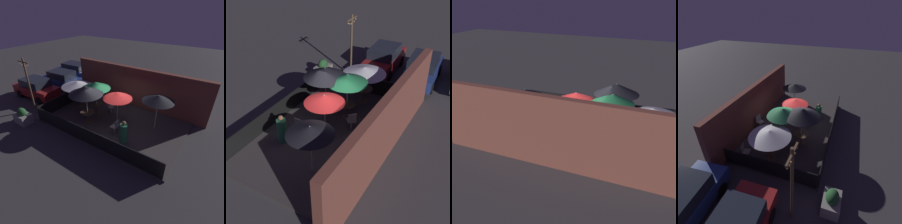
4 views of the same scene
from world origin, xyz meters
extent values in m
plane|color=#383538|center=(0.00, 0.00, 0.00)|extent=(60.00, 60.00, 0.00)
cube|color=#383333|center=(0.00, 0.00, 0.06)|extent=(8.75, 5.29, 0.12)
cube|color=brown|center=(0.00, 2.88, 1.50)|extent=(10.35, 0.36, 3.00)
cube|color=black|center=(0.00, -2.60, 0.59)|extent=(8.55, 0.05, 0.95)
cube|color=black|center=(-4.33, 0.00, 0.59)|extent=(0.05, 5.09, 0.95)
cylinder|color=#B2B2B7|center=(-1.45, -0.93, 1.36)|extent=(0.05, 0.05, 2.49)
cone|color=black|center=(-1.45, -0.93, 2.36)|extent=(2.12, 2.12, 0.50)
cylinder|color=#B2B2B7|center=(-3.33, 0.24, 1.12)|extent=(0.05, 0.05, 2.00)
cone|color=silver|center=(-3.33, 0.24, 1.95)|extent=(2.25, 2.25, 0.36)
cylinder|color=#B2B2B7|center=(-1.59, 0.20, 1.30)|extent=(0.05, 0.05, 2.36)
cone|color=#1E6B3D|center=(-1.59, 0.20, 2.26)|extent=(1.95, 1.95, 0.44)
cylinder|color=#B2B2B7|center=(2.47, 0.83, 1.24)|extent=(0.05, 0.05, 2.23)
cone|color=black|center=(2.47, 0.83, 2.17)|extent=(1.86, 1.86, 0.36)
cylinder|color=#B2B2B7|center=(0.21, 0.04, 1.19)|extent=(0.05, 0.05, 2.13)
cone|color=red|center=(0.21, 0.04, 2.07)|extent=(1.79, 1.79, 0.38)
cylinder|color=#4C3828|center=(-1.45, -0.93, 0.13)|extent=(0.50, 0.50, 0.02)
cylinder|color=#4C3828|center=(-1.45, -0.93, 0.46)|extent=(0.08, 0.08, 0.68)
cylinder|color=#4C3828|center=(-1.45, -0.93, 0.82)|extent=(0.90, 0.90, 0.04)
cylinder|color=#4C3828|center=(-3.33, 0.24, 0.13)|extent=(0.53, 0.53, 0.02)
cylinder|color=#4C3828|center=(-3.33, 0.24, 0.48)|extent=(0.08, 0.08, 0.73)
cylinder|color=#4C3828|center=(-3.33, 0.24, 0.87)|extent=(0.96, 0.96, 0.04)
cylinder|color=#4C3828|center=(-1.59, 0.20, 0.13)|extent=(0.45, 0.45, 0.02)
cylinder|color=#4C3828|center=(-1.59, 0.20, 0.47)|extent=(0.08, 0.08, 0.71)
cylinder|color=#4C3828|center=(-1.59, 0.20, 0.84)|extent=(0.83, 0.83, 0.04)
cube|color=gray|center=(0.66, -0.99, 0.34)|extent=(0.08, 0.08, 0.43)
cube|color=gray|center=(0.66, -0.99, 0.57)|extent=(0.41, 0.41, 0.04)
cube|color=gray|center=(0.84, -1.00, 0.81)|extent=(0.04, 0.40, 0.44)
cube|color=gray|center=(-3.70, 1.60, 0.35)|extent=(0.10, 0.10, 0.46)
cube|color=gray|center=(-3.70, 1.60, 0.60)|extent=(0.49, 0.49, 0.04)
cube|color=gray|center=(-3.75, 1.77, 0.84)|extent=(0.39, 0.14, 0.44)
cube|color=gray|center=(-0.80, 2.27, 0.34)|extent=(0.10, 0.10, 0.44)
cube|color=gray|center=(-0.80, 2.27, 0.58)|extent=(0.52, 0.52, 0.04)
cube|color=gray|center=(-0.74, 2.44, 0.82)|extent=(0.38, 0.17, 0.44)
cube|color=gray|center=(-0.81, 0.84, 0.35)|extent=(0.11, 0.11, 0.45)
cube|color=gray|center=(-0.81, 0.84, 0.59)|extent=(0.56, 0.56, 0.04)
cube|color=gray|center=(-0.67, 0.96, 0.83)|extent=(0.28, 0.33, 0.44)
cylinder|color=#236642|center=(1.51, -1.38, 0.69)|extent=(0.60, 0.60, 1.13)
sphere|color=brown|center=(1.51, -1.38, 1.37)|extent=(0.23, 0.23, 0.23)
cube|color=gray|center=(-4.97, -3.31, 0.34)|extent=(1.07, 0.75, 0.67)
ellipsoid|color=#235128|center=(-4.97, -3.31, 0.80)|extent=(0.69, 0.55, 0.62)
cylinder|color=brown|center=(-5.87, -1.85, 1.92)|extent=(0.12, 0.12, 3.83)
cube|color=brown|center=(-5.87, -1.85, 3.58)|extent=(1.10, 0.08, 0.08)
sphere|color=#F4B260|center=(-6.33, -1.85, 3.43)|extent=(0.07, 0.07, 0.07)
sphere|color=#F4B260|center=(-6.15, -1.85, 3.35)|extent=(0.07, 0.07, 0.07)
sphere|color=#F4B260|center=(-5.96, -1.85, 3.31)|extent=(0.07, 0.07, 0.07)
sphere|color=#F4B260|center=(-5.78, -1.85, 3.31)|extent=(0.07, 0.07, 0.07)
sphere|color=#F4B260|center=(-5.60, -1.85, 3.35)|extent=(0.07, 0.07, 0.07)
sphere|color=#F4B260|center=(-5.41, -1.85, 3.43)|extent=(0.07, 0.07, 0.07)
cube|color=maroon|center=(-7.56, -0.35, 0.67)|extent=(4.00, 1.88, 0.70)
cube|color=#1E232D|center=(-7.56, -0.35, 1.32)|extent=(2.23, 1.66, 0.60)
cylinder|color=black|center=(-6.38, 0.51, 0.32)|extent=(0.65, 0.21, 0.64)
cylinder|color=black|center=(-6.31, -1.10, 0.32)|extent=(0.65, 0.21, 0.64)
cylinder|color=black|center=(-8.82, 0.40, 0.32)|extent=(0.65, 0.21, 0.64)
cylinder|color=black|center=(-8.74, -1.21, 0.32)|extent=(0.65, 0.21, 0.64)
cube|color=navy|center=(-7.31, 2.25, 0.67)|extent=(4.13, 2.01, 0.70)
cube|color=#1E232D|center=(-7.31, 2.25, 1.32)|extent=(2.32, 1.73, 0.60)
cylinder|color=black|center=(-6.13, 3.15, 0.32)|extent=(0.65, 0.23, 0.64)
cylinder|color=black|center=(-6.01, 1.54, 0.32)|extent=(0.65, 0.23, 0.64)
cylinder|color=black|center=(-8.61, 2.95, 0.32)|extent=(0.65, 0.23, 0.64)
cylinder|color=black|center=(-8.48, 1.34, 0.32)|extent=(0.65, 0.23, 0.64)
camera|label=1|loc=(5.24, -8.01, 6.63)|focal=28.00mm
camera|label=2|loc=(9.79, 6.18, 9.02)|focal=50.00mm
camera|label=3|loc=(-4.87, 12.71, 6.88)|focal=50.00mm
camera|label=4|loc=(-9.64, -3.12, 7.54)|focal=28.00mm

